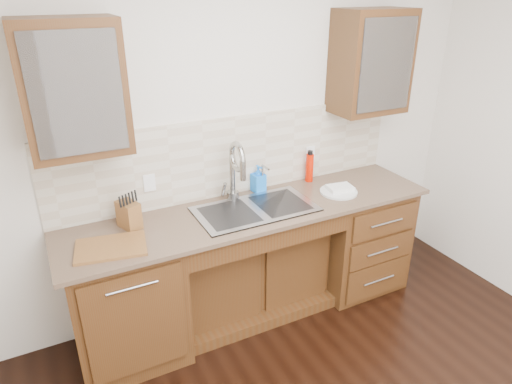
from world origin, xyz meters
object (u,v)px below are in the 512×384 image
water_bottle (309,168)px  cutting_board (111,247)px  plate (339,192)px  knife_block (129,215)px  soap_bottle (258,179)px

water_bottle → cutting_board: 1.66m
water_bottle → plate: bearing=-75.4°
cutting_board → plate: bearing=1.4°
knife_block → cutting_board: (-0.16, -0.22, -0.08)m
water_bottle → knife_block: (-1.46, -0.12, -0.02)m
knife_block → cutting_board: knife_block is taller
water_bottle → cutting_board: water_bottle is taller
soap_bottle → plate: soap_bottle is taller
water_bottle → plate: 0.32m
water_bottle → plate: (0.08, -0.29, -0.11)m
soap_bottle → water_bottle: bearing=-7.7°
plate → knife_block: bearing=173.6°
soap_bottle → plate: bearing=-36.3°
water_bottle → cutting_board: (-1.62, -0.34, -0.10)m
plate → knife_block: knife_block is taller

